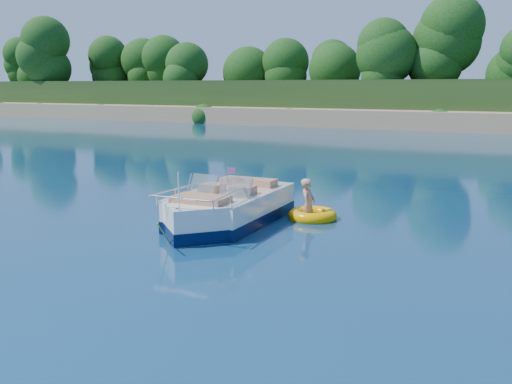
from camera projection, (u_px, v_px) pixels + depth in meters
ground at (159, 231)px, 13.92m from camera, size 160.00×160.00×0.00m
shoreline at (481, 107)px, 69.17m from camera, size 170.00×59.00×6.00m
treeline at (453, 61)px, 48.53m from camera, size 150.00×7.12×8.19m
motorboat at (225, 211)px, 14.42m from camera, size 2.18×5.60×1.86m
tow_tube at (313, 215)px, 15.13m from camera, size 1.50×1.50×0.34m
boy at (308, 219)px, 15.15m from camera, size 0.44×0.82×1.54m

